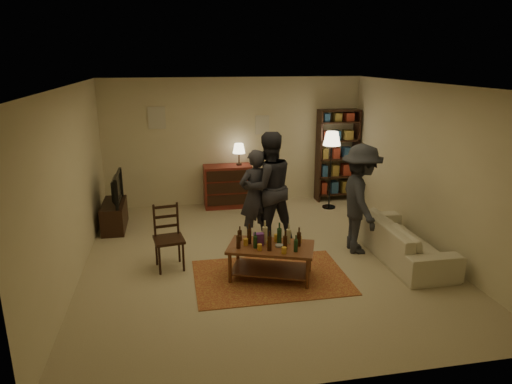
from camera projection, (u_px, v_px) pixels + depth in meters
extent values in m
plane|color=#C6B793|center=(262.00, 257.00, 7.31)|extent=(6.00, 6.00, 0.00)
plane|color=beige|center=(235.00, 142.00, 9.76)|extent=(5.50, 0.00, 5.50)
plane|color=beige|center=(72.00, 185.00, 6.44)|extent=(0.00, 6.00, 6.00)
plane|color=beige|center=(428.00, 168.00, 7.42)|extent=(0.00, 6.00, 6.00)
plane|color=beige|center=(329.00, 257.00, 4.10)|extent=(5.50, 0.00, 5.50)
plane|color=white|center=(263.00, 85.00, 6.55)|extent=(6.00, 6.00, 0.00)
cube|color=beige|center=(157.00, 118.00, 9.30)|extent=(0.35, 0.03, 0.45)
cube|color=beige|center=(262.00, 125.00, 9.75)|extent=(0.30, 0.03, 0.40)
cube|color=maroon|center=(271.00, 277.00, 6.65)|extent=(2.20, 1.50, 0.01)
cube|color=brown|center=(271.00, 247.00, 6.52)|extent=(1.36, 1.04, 0.04)
cube|color=brown|center=(271.00, 269.00, 6.61)|extent=(1.23, 0.91, 0.02)
cylinder|color=brown|center=(230.00, 268.00, 6.42)|extent=(0.05, 0.05, 0.45)
cylinder|color=brown|center=(308.00, 274.00, 6.24)|extent=(0.05, 0.05, 0.45)
cylinder|color=brown|center=(238.00, 253.00, 6.93)|extent=(0.05, 0.05, 0.45)
cylinder|color=brown|center=(310.00, 258.00, 6.76)|extent=(0.05, 0.05, 0.45)
cylinder|color=gold|center=(246.00, 242.00, 6.52)|extent=(0.07, 0.07, 0.10)
cylinder|color=gold|center=(260.00, 247.00, 6.35)|extent=(0.07, 0.07, 0.09)
cylinder|color=gold|center=(276.00, 238.00, 6.66)|extent=(0.07, 0.07, 0.11)
cylinder|color=gold|center=(284.00, 250.00, 6.25)|extent=(0.07, 0.07, 0.09)
cylinder|color=gold|center=(299.00, 240.00, 6.60)|extent=(0.07, 0.07, 0.10)
cylinder|color=gold|center=(269.00, 244.00, 6.49)|extent=(0.06, 0.06, 0.08)
cube|color=#612D7E|center=(259.00, 239.00, 6.53)|extent=(0.14, 0.10, 0.18)
cylinder|color=gray|center=(279.00, 246.00, 6.47)|extent=(0.12, 0.12, 0.02)
cube|color=black|center=(169.00, 240.00, 6.82)|extent=(0.49, 0.49, 0.04)
cylinder|color=black|center=(160.00, 260.00, 6.67)|extent=(0.04, 0.04, 0.45)
cylinder|color=black|center=(183.00, 257.00, 6.78)|extent=(0.04, 0.04, 0.45)
cylinder|color=black|center=(156.00, 251.00, 6.99)|extent=(0.04, 0.04, 0.45)
cylinder|color=black|center=(179.00, 248.00, 7.10)|extent=(0.04, 0.04, 0.45)
cube|color=black|center=(166.00, 218.00, 6.90)|extent=(0.35, 0.08, 0.51)
cube|color=black|center=(114.00, 216.00, 8.50)|extent=(0.40, 1.00, 0.50)
imported|color=black|center=(113.00, 188.00, 8.35)|extent=(0.13, 0.97, 0.56)
cube|color=maroon|center=(228.00, 186.00, 9.71)|extent=(1.00, 0.48, 0.90)
cube|color=black|center=(229.00, 200.00, 9.54)|extent=(0.92, 0.02, 0.22)
cube|color=black|center=(229.00, 188.00, 9.47)|extent=(0.92, 0.02, 0.22)
cube|color=black|center=(229.00, 176.00, 9.39)|extent=(0.92, 0.02, 0.22)
cylinder|color=black|center=(239.00, 164.00, 9.62)|extent=(0.12, 0.12, 0.04)
cylinder|color=black|center=(239.00, 158.00, 9.59)|extent=(0.02, 0.02, 0.22)
cone|color=#FFE5B2|center=(239.00, 148.00, 9.53)|extent=(0.26, 0.26, 0.20)
cube|color=black|center=(319.00, 157.00, 9.97)|extent=(0.04, 0.34, 2.00)
cube|color=black|center=(356.00, 155.00, 10.13)|extent=(0.04, 0.34, 2.00)
cube|color=black|center=(335.00, 193.00, 10.29)|extent=(0.90, 0.34, 0.03)
cube|color=black|center=(336.00, 176.00, 10.18)|extent=(0.90, 0.34, 0.03)
cube|color=black|center=(337.00, 158.00, 10.06)|extent=(0.90, 0.34, 0.03)
cube|color=black|center=(338.00, 140.00, 9.95)|extent=(0.90, 0.34, 0.03)
cube|color=black|center=(339.00, 122.00, 9.84)|extent=(0.90, 0.34, 0.03)
cube|color=black|center=(340.00, 110.00, 9.77)|extent=(0.90, 0.34, 0.03)
cube|color=maroon|center=(323.00, 187.00, 10.19)|extent=(0.12, 0.22, 0.26)
cube|color=navy|center=(333.00, 187.00, 10.24)|extent=(0.15, 0.22, 0.26)
cube|color=olive|center=(345.00, 186.00, 10.29)|extent=(0.18, 0.22, 0.26)
cube|color=navy|center=(324.00, 170.00, 10.08)|extent=(0.12, 0.22, 0.24)
cube|color=olive|center=(334.00, 170.00, 10.13)|extent=(0.15, 0.22, 0.24)
cube|color=maroon|center=(346.00, 169.00, 10.18)|extent=(0.18, 0.22, 0.24)
cube|color=olive|center=(324.00, 153.00, 9.97)|extent=(0.12, 0.22, 0.22)
cube|color=maroon|center=(335.00, 153.00, 10.02)|extent=(0.15, 0.22, 0.22)
cube|color=navy|center=(347.00, 152.00, 10.07)|extent=(0.18, 0.22, 0.22)
cube|color=maroon|center=(325.00, 135.00, 9.86)|extent=(0.12, 0.22, 0.20)
cube|color=navy|center=(336.00, 135.00, 9.91)|extent=(0.15, 0.22, 0.20)
cube|color=olive|center=(348.00, 135.00, 9.96)|extent=(0.18, 0.22, 0.20)
cube|color=navy|center=(326.00, 117.00, 9.75)|extent=(0.12, 0.22, 0.18)
cube|color=olive|center=(337.00, 117.00, 9.80)|extent=(0.15, 0.22, 0.18)
cube|color=maroon|center=(349.00, 117.00, 9.85)|extent=(0.18, 0.22, 0.18)
cylinder|color=black|center=(329.00, 207.00, 9.75)|extent=(0.28, 0.28, 0.03)
cylinder|color=black|center=(330.00, 175.00, 9.55)|extent=(0.03, 0.03, 1.44)
cone|color=#FFE5B2|center=(332.00, 138.00, 9.33)|extent=(0.36, 0.36, 0.28)
imported|color=beige|center=(403.00, 239.00, 7.24)|extent=(0.81, 2.08, 0.61)
imported|color=#2A2932|center=(255.00, 196.00, 7.80)|extent=(0.68, 0.56, 1.61)
imported|color=#232229|center=(268.00, 187.00, 7.79)|extent=(1.05, 0.89, 1.91)
imported|color=#282A31|center=(360.00, 199.00, 7.33)|extent=(0.79, 1.22, 1.78)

